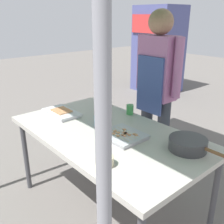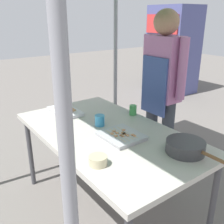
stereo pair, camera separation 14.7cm
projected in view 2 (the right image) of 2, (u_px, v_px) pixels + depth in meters
name	position (u px, v px, depth m)	size (l,w,h in m)	color
ground_plane	(107.00, 208.00, 2.30)	(18.00, 18.00, 0.00)	#66605B
stall_table	(107.00, 137.00, 2.05)	(1.60, 0.90, 0.75)	#B7B2A8
tray_grilled_sausages	(65.00, 111.00, 2.40)	(0.37, 0.21, 0.05)	silver
tray_meat_skewers	(121.00, 136.00, 1.92)	(0.31, 0.27, 0.04)	#ADADB2
cooking_wok	(186.00, 146.00, 1.71)	(0.42, 0.26, 0.08)	#38383A
condiment_bowl	(98.00, 161.00, 1.57)	(0.11, 0.11, 0.06)	#BFB28C
drink_cup_near_edge	(100.00, 120.00, 2.12)	(0.08, 0.08, 0.09)	#338CBF
drink_cup_by_wok	(133.00, 110.00, 2.36)	(0.06, 0.06, 0.09)	#3F994C
vendor_woman	(162.00, 84.00, 2.46)	(0.52, 0.23, 1.66)	#333842
neighbor_stall_left	(173.00, 50.00, 5.53)	(0.91, 0.79, 1.80)	#4C518C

